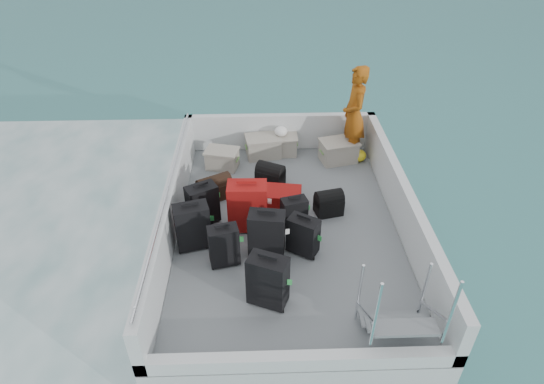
{
  "coord_description": "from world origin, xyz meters",
  "views": [
    {
      "loc": [
        -0.41,
        -5.39,
        5.08
      ],
      "look_at": [
        -0.22,
        0.37,
        1.0
      ],
      "focal_mm": 30.0,
      "sensor_mm": 36.0,
      "label": 1
    }
  ],
  "objects_px": {
    "suitcase_0": "(224,246)",
    "suitcase_3": "(268,281)",
    "suitcase_6": "(303,236)",
    "crate_2": "(281,145)",
    "crate_0": "(222,159)",
    "suitcase_8": "(280,197)",
    "passenger": "(354,115)",
    "suitcase_1": "(193,227)",
    "crate_3": "(338,152)",
    "suitcase_2": "(203,205)",
    "suitcase_5": "(248,207)",
    "suitcase_4": "(267,235)",
    "suitcase_7": "(294,214)",
    "crate_1": "(263,147)"
  },
  "relations": [
    {
      "from": "suitcase_0",
      "to": "suitcase_3",
      "type": "xyz_separation_m",
      "value": [
        0.58,
        -0.71,
        0.05
      ]
    },
    {
      "from": "suitcase_6",
      "to": "crate_2",
      "type": "distance_m",
      "value": 2.8
    },
    {
      "from": "suitcase_3",
      "to": "crate_0",
      "type": "bearing_deg",
      "value": 125.84
    },
    {
      "from": "suitcase_8",
      "to": "crate_0",
      "type": "relative_size",
      "value": 1.22
    },
    {
      "from": "passenger",
      "to": "suitcase_1",
      "type": "bearing_deg",
      "value": -50.61
    },
    {
      "from": "passenger",
      "to": "crate_3",
      "type": "bearing_deg",
      "value": -70.5
    },
    {
      "from": "suitcase_2",
      "to": "crate_3",
      "type": "distance_m",
      "value": 2.93
    },
    {
      "from": "suitcase_3",
      "to": "suitcase_8",
      "type": "xyz_separation_m",
      "value": [
        0.25,
        2.06,
        -0.23
      ]
    },
    {
      "from": "suitcase_5",
      "to": "suitcase_8",
      "type": "relative_size",
      "value": 1.18
    },
    {
      "from": "suitcase_0",
      "to": "suitcase_4",
      "type": "bearing_deg",
      "value": 2.38
    },
    {
      "from": "suitcase_2",
      "to": "suitcase_7",
      "type": "xyz_separation_m",
      "value": [
        1.38,
        -0.19,
        -0.06
      ]
    },
    {
      "from": "suitcase_1",
      "to": "passenger",
      "type": "relative_size",
      "value": 0.4
    },
    {
      "from": "suitcase_2",
      "to": "suitcase_4",
      "type": "bearing_deg",
      "value": -67.83
    },
    {
      "from": "suitcase_8",
      "to": "passenger",
      "type": "xyz_separation_m",
      "value": [
        1.39,
        1.42,
        0.76
      ]
    },
    {
      "from": "suitcase_2",
      "to": "suitcase_0",
      "type": "bearing_deg",
      "value": -97.08
    },
    {
      "from": "suitcase_0",
      "to": "suitcase_5",
      "type": "relative_size",
      "value": 0.8
    },
    {
      "from": "suitcase_3",
      "to": "suitcase_8",
      "type": "distance_m",
      "value": 2.09
    },
    {
      "from": "crate_2",
      "to": "crate_0",
      "type": "bearing_deg",
      "value": -156.76
    },
    {
      "from": "suitcase_2",
      "to": "suitcase_3",
      "type": "height_order",
      "value": "suitcase_3"
    },
    {
      "from": "crate_0",
      "to": "crate_1",
      "type": "distance_m",
      "value": 0.85
    },
    {
      "from": "suitcase_6",
      "to": "crate_1",
      "type": "bearing_deg",
      "value": 132.47
    },
    {
      "from": "suitcase_1",
      "to": "suitcase_2",
      "type": "relative_size",
      "value": 1.1
    },
    {
      "from": "suitcase_7",
      "to": "suitcase_8",
      "type": "relative_size",
      "value": 0.8
    },
    {
      "from": "suitcase_7",
      "to": "suitcase_5",
      "type": "bearing_deg",
      "value": 161.61
    },
    {
      "from": "suitcase_0",
      "to": "suitcase_4",
      "type": "distance_m",
      "value": 0.61
    },
    {
      "from": "suitcase_6",
      "to": "crate_0",
      "type": "height_order",
      "value": "suitcase_6"
    },
    {
      "from": "suitcase_4",
      "to": "suitcase_5",
      "type": "distance_m",
      "value": 0.67
    },
    {
      "from": "crate_2",
      "to": "suitcase_7",
      "type": "bearing_deg",
      "value": -87.76
    },
    {
      "from": "suitcase_0",
      "to": "suitcase_6",
      "type": "distance_m",
      "value": 1.11
    },
    {
      "from": "suitcase_7",
      "to": "passenger",
      "type": "bearing_deg",
      "value": 43.7
    },
    {
      "from": "suitcase_8",
      "to": "suitcase_2",
      "type": "bearing_deg",
      "value": 118.2
    },
    {
      "from": "suitcase_6",
      "to": "crate_3",
      "type": "relative_size",
      "value": 0.92
    },
    {
      "from": "suitcase_2",
      "to": "crate_0",
      "type": "relative_size",
      "value": 1.2
    },
    {
      "from": "passenger",
      "to": "crate_1",
      "type": "bearing_deg",
      "value": -97.08
    },
    {
      "from": "suitcase_0",
      "to": "suitcase_1",
      "type": "height_order",
      "value": "suitcase_1"
    },
    {
      "from": "suitcase_6",
      "to": "suitcase_7",
      "type": "bearing_deg",
      "value": 131.03
    },
    {
      "from": "suitcase_2",
      "to": "crate_2",
      "type": "distance_m",
      "value": 2.43
    },
    {
      "from": "suitcase_2",
      "to": "passenger",
      "type": "bearing_deg",
      "value": 6.78
    },
    {
      "from": "suitcase_5",
      "to": "suitcase_8",
      "type": "bearing_deg",
      "value": 50.38
    },
    {
      "from": "suitcase_7",
      "to": "crate_3",
      "type": "xyz_separation_m",
      "value": [
        0.97,
        1.94,
        -0.07
      ]
    },
    {
      "from": "crate_3",
      "to": "passenger",
      "type": "relative_size",
      "value": 0.36
    },
    {
      "from": "suitcase_3",
      "to": "passenger",
      "type": "xyz_separation_m",
      "value": [
        1.64,
        3.49,
        0.53
      ]
    },
    {
      "from": "suitcase_0",
      "to": "suitcase_4",
      "type": "height_order",
      "value": "suitcase_4"
    },
    {
      "from": "suitcase_7",
      "to": "crate_2",
      "type": "height_order",
      "value": "suitcase_7"
    },
    {
      "from": "suitcase_5",
      "to": "suitcase_8",
      "type": "distance_m",
      "value": 0.82
    },
    {
      "from": "crate_2",
      "to": "passenger",
      "type": "xyz_separation_m",
      "value": [
        1.3,
        -0.21,
        0.72
      ]
    },
    {
      "from": "crate_0",
      "to": "suitcase_6",
      "type": "bearing_deg",
      "value": -61.38
    },
    {
      "from": "suitcase_3",
      "to": "crate_0",
      "type": "xyz_separation_m",
      "value": [
        -0.75,
        3.23,
        -0.2
      ]
    },
    {
      "from": "suitcase_3",
      "to": "suitcase_5",
      "type": "relative_size",
      "value": 0.92
    },
    {
      "from": "crate_2",
      "to": "suitcase_0",
      "type": "bearing_deg",
      "value": -107.06
    }
  ]
}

